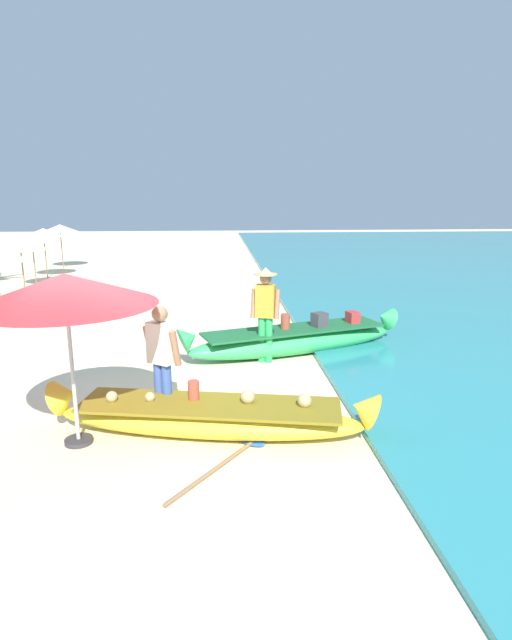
{
  "coord_description": "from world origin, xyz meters",
  "views": [
    {
      "loc": [
        1.33,
        -6.91,
        3.13
      ],
      "look_at": [
        2.05,
        2.13,
        0.9
      ],
      "focal_mm": 28.46,
      "sensor_mm": 36.0,
      "label": 1
    }
  ],
  "objects_px": {
    "boat_yellow_foreground": "(210,417)",
    "paddle": "(228,460)",
    "person_vendor_hatted": "(265,308)",
    "person_tourist_customer": "(162,357)",
    "boat_green_midground": "(295,339)",
    "patio_umbrella_large": "(65,290)"
  },
  "relations": [
    {
      "from": "boat_green_midground",
      "to": "person_tourist_customer",
      "type": "xyz_separation_m",
      "value": [
        -2.34,
        -2.99,
        0.65
      ]
    },
    {
      "from": "paddle",
      "to": "boat_green_midground",
      "type": "bearing_deg",
      "value": 70.84
    },
    {
      "from": "boat_yellow_foreground",
      "to": "patio_umbrella_large",
      "type": "distance_m",
      "value": 2.47
    },
    {
      "from": "boat_yellow_foreground",
      "to": "person_tourist_customer",
      "type": "relative_size",
      "value": 2.66
    },
    {
      "from": "person_vendor_hatted",
      "to": "person_tourist_customer",
      "type": "bearing_deg",
      "value": -123.9
    },
    {
      "from": "person_vendor_hatted",
      "to": "patio_umbrella_large",
      "type": "relative_size",
      "value": 0.83
    },
    {
      "from": "boat_yellow_foreground",
      "to": "paddle",
      "type": "height_order",
      "value": "boat_yellow_foreground"
    },
    {
      "from": "boat_yellow_foreground",
      "to": "boat_green_midground",
      "type": "height_order",
      "value": "boat_green_midground"
    },
    {
      "from": "boat_green_midground",
      "to": "person_tourist_customer",
      "type": "relative_size",
      "value": 2.8
    },
    {
      "from": "patio_umbrella_large",
      "to": "person_tourist_customer",
      "type": "bearing_deg",
      "value": 29.15
    },
    {
      "from": "boat_yellow_foreground",
      "to": "boat_green_midground",
      "type": "bearing_deg",
      "value": 64.01
    },
    {
      "from": "person_vendor_hatted",
      "to": "person_tourist_customer",
      "type": "height_order",
      "value": "person_vendor_hatted"
    },
    {
      "from": "boat_green_midground",
      "to": "patio_umbrella_large",
      "type": "distance_m",
      "value": 5.23
    },
    {
      "from": "boat_green_midground",
      "to": "patio_umbrella_large",
      "type": "xyz_separation_m",
      "value": [
        -3.39,
        -3.58,
        1.72
      ]
    },
    {
      "from": "boat_green_midground",
      "to": "person_tourist_customer",
      "type": "distance_m",
      "value": 3.86
    },
    {
      "from": "person_tourist_customer",
      "to": "patio_umbrella_large",
      "type": "bearing_deg",
      "value": -150.85
    },
    {
      "from": "person_vendor_hatted",
      "to": "person_tourist_customer",
      "type": "relative_size",
      "value": 1.09
    },
    {
      "from": "boat_yellow_foreground",
      "to": "person_vendor_hatted",
      "type": "relative_size",
      "value": 2.43
    },
    {
      "from": "patio_umbrella_large",
      "to": "person_vendor_hatted",
      "type": "bearing_deg",
      "value": 48.53
    },
    {
      "from": "person_tourist_customer",
      "to": "patio_umbrella_large",
      "type": "relative_size",
      "value": 0.76
    },
    {
      "from": "paddle",
      "to": "person_vendor_hatted",
      "type": "bearing_deg",
      "value": 77.7
    },
    {
      "from": "person_tourist_customer",
      "to": "patio_umbrella_large",
      "type": "distance_m",
      "value": 1.61
    }
  ]
}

